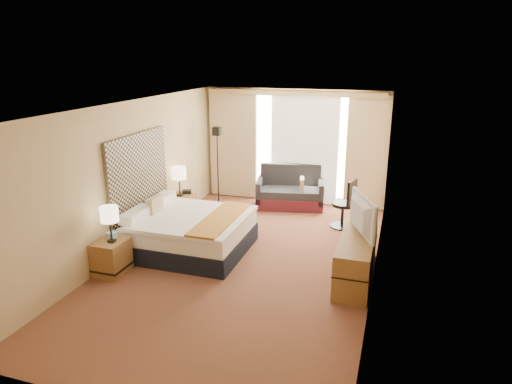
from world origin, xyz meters
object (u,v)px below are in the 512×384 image
(nightstand_left, at_px, (111,257))
(floor_lamp, at_px, (217,150))
(media_dresser, at_px, (356,256))
(desk_chair, at_px, (345,206))
(bed, at_px, (190,232))
(loveseat, at_px, (290,193))
(lamp_left, at_px, (109,215))
(lamp_right, at_px, (179,174))
(nightstand_right, at_px, (183,208))
(television, at_px, (356,215))

(nightstand_left, xyz_separation_m, floor_lamp, (0.29, 3.74, 0.99))
(media_dresser, distance_m, desk_chair, 2.13)
(media_dresser, relative_size, desk_chair, 1.81)
(nightstand_left, height_order, desk_chair, desk_chair)
(nightstand_left, bearing_deg, bed, 55.59)
(bed, height_order, loveseat, bed)
(lamp_left, bearing_deg, media_dresser, 16.40)
(bed, height_order, desk_chair, desk_chair)
(desk_chair, distance_m, lamp_right, 3.41)
(nightstand_left, xyz_separation_m, lamp_left, (0.06, -0.02, 0.72))
(floor_lamp, bearing_deg, bed, -78.55)
(bed, height_order, lamp_right, lamp_right)
(lamp_left, bearing_deg, nightstand_right, 91.26)
(media_dresser, relative_size, lamp_right, 2.96)
(media_dresser, bearing_deg, bed, 177.38)
(nightstand_right, bearing_deg, media_dresser, -21.40)
(nightstand_right, relative_size, lamp_right, 0.90)
(nightstand_right, height_order, television, television)
(loveseat, bearing_deg, television, -71.31)
(nightstand_left, relative_size, floor_lamp, 0.31)
(desk_chair, distance_m, lamp_left, 4.54)
(nightstand_left, height_order, television, television)
(media_dresser, height_order, bed, bed)
(television, bearing_deg, nightstand_right, 46.05)
(bed, bearing_deg, media_dresser, -2.62)
(media_dresser, height_order, television, television)
(desk_chair, height_order, lamp_right, lamp_right)
(loveseat, height_order, television, television)
(nightstand_left, distance_m, television, 3.89)
(lamp_left, distance_m, lamp_right, 2.48)
(bed, relative_size, loveseat, 1.19)
(floor_lamp, distance_m, television, 4.27)
(lamp_right, bearing_deg, lamp_left, -88.12)
(nightstand_right, relative_size, media_dresser, 0.31)
(desk_chair, relative_size, lamp_left, 1.72)
(nightstand_right, distance_m, bed, 1.55)
(loveseat, relative_size, lamp_left, 2.79)
(loveseat, bearing_deg, lamp_right, -151.46)
(media_dresser, height_order, lamp_left, lamp_left)
(floor_lamp, bearing_deg, nightstand_left, -94.46)
(nightstand_right, height_order, bed, bed)
(nightstand_right, distance_m, loveseat, 2.49)
(nightstand_left, bearing_deg, floor_lamp, 85.54)
(floor_lamp, bearing_deg, desk_chair, -11.52)
(nightstand_right, bearing_deg, nightstand_left, -90.00)
(bed, xyz_separation_m, lamp_right, (-0.84, 1.28, 0.68))
(bed, relative_size, desk_chair, 1.93)
(nightstand_left, relative_size, desk_chair, 0.55)
(nightstand_right, distance_m, floor_lamp, 1.62)
(loveseat, bearing_deg, nightstand_left, -126.70)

